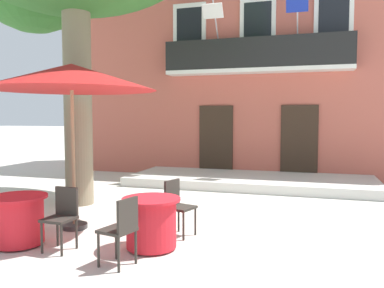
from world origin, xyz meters
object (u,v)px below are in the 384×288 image
at_px(cafe_chair_near_tree_1, 62,214).
at_px(cafe_table_middle, 151,223).
at_px(cafe_table_near_tree, 18,220).
at_px(cafe_chair_middle_1, 122,227).
at_px(cafe_chair_middle_0, 177,203).
at_px(cafe_umbrella, 71,78).

relative_size(cafe_chair_near_tree_1, cafe_table_middle, 1.05).
distance_m(cafe_table_near_tree, cafe_chair_middle_1, 1.92).
bearing_deg(cafe_chair_middle_1, cafe_table_middle, 82.36).
relative_size(cafe_chair_near_tree_1, cafe_chair_middle_0, 1.00).
relative_size(cafe_table_middle, cafe_chair_middle_0, 0.95).
relative_size(cafe_table_near_tree, cafe_table_middle, 1.00).
xyz_separation_m(cafe_chair_near_tree_1, cafe_chair_middle_0, (1.38, 1.14, 0.00)).
xyz_separation_m(cafe_chair_near_tree_1, cafe_table_middle, (1.24, 0.40, -0.14)).
height_order(cafe_chair_near_tree_1, cafe_table_middle, cafe_chair_near_tree_1).
bearing_deg(cafe_chair_near_tree_1, cafe_chair_middle_0, 39.55).
xyz_separation_m(cafe_table_middle, cafe_umbrella, (-1.70, 0.59, 2.22)).
bearing_deg(cafe_table_near_tree, cafe_umbrella, 74.43).
distance_m(cafe_chair_near_tree_1, cafe_umbrella, 2.35).
relative_size(cafe_table_near_tree, cafe_chair_near_tree_1, 0.95).
relative_size(cafe_table_near_tree, cafe_umbrella, 0.30).
relative_size(cafe_chair_middle_1, cafe_umbrella, 0.31).
bearing_deg(cafe_table_middle, cafe_chair_middle_0, 78.82).
bearing_deg(cafe_chair_near_tree_1, cafe_umbrella, 115.15).
height_order(cafe_table_middle, cafe_chair_middle_0, cafe_chair_middle_0).
height_order(cafe_table_near_tree, cafe_chair_middle_0, cafe_chair_middle_0).
distance_m(cafe_table_near_tree, cafe_umbrella, 2.46).
bearing_deg(cafe_chair_middle_0, cafe_table_near_tree, -151.09).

